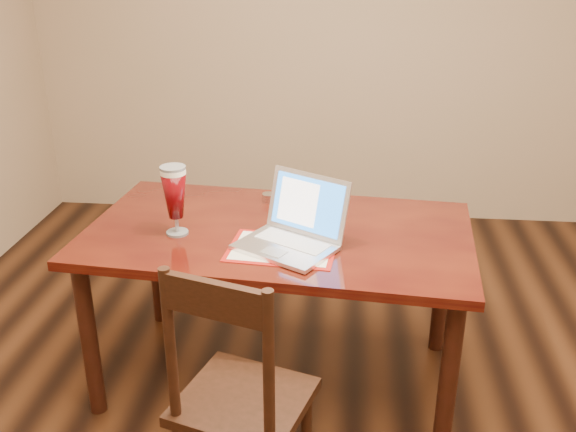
# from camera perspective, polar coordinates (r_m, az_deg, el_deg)

# --- Properties ---
(dining_table) EXTENTS (1.66, 1.03, 1.04)m
(dining_table) POSITION_cam_1_polar(r_m,az_deg,el_deg) (2.70, -1.10, -2.77)
(dining_table) COLOR #50170A
(dining_table) RESTS_ON ground
(dining_chair) EXTENTS (0.51, 0.50, 0.97)m
(dining_chair) POSITION_cam_1_polar(r_m,az_deg,el_deg) (2.21, -4.38, -15.96)
(dining_chair) COLOR black
(dining_chair) RESTS_ON ground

